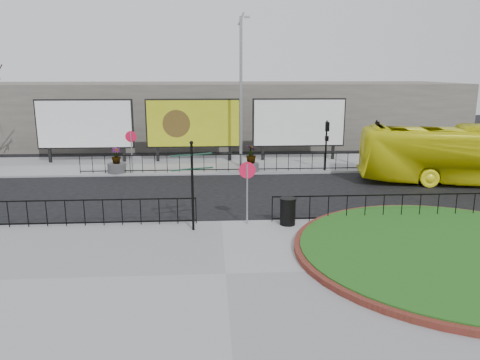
{
  "coord_description": "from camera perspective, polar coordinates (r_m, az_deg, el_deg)",
  "views": [
    {
      "loc": [
        -0.39,
        -17.88,
        6.0
      ],
      "look_at": [
        0.89,
        2.32,
        1.25
      ],
      "focal_mm": 35.0,
      "sensor_mm": 36.0,
      "label": 1
    }
  ],
  "objects": [
    {
      "name": "billboard_mid",
      "position": [
        31.06,
        -5.71,
        6.85
      ],
      "size": [
        6.2,
        0.31,
        4.1
      ],
      "color": "black",
      "rests_on": "pavement_far"
    },
    {
      "name": "brick_edge",
      "position": [
        16.98,
        24.58,
        -7.99
      ],
      "size": [
        10.4,
        10.4,
        0.18
      ],
      "primitive_type": "cylinder",
      "color": "maroon",
      "rests_on": "pavement_near"
    },
    {
      "name": "ground",
      "position": [
        18.86,
        -2.27,
        -5.36
      ],
      "size": [
        90.0,
        90.0,
        0.0
      ],
      "primitive_type": "plane",
      "color": "black",
      "rests_on": "ground"
    },
    {
      "name": "planter_a",
      "position": [
        28.45,
        -14.81,
        1.86
      ],
      "size": [
        1.06,
        1.06,
        1.5
      ],
      "color": "#4C4C4F",
      "rests_on": "pavement_far"
    },
    {
      "name": "signal_pole_a",
      "position": [
        28.35,
        10.51,
        5.07
      ],
      "size": [
        0.22,
        0.26,
        3.0
      ],
      "color": "black",
      "rests_on": "pavement_far"
    },
    {
      "name": "speed_sign_far",
      "position": [
        27.97,
        -13.13,
        4.46
      ],
      "size": [
        0.64,
        0.07,
        2.47
      ],
      "color": "gray",
      "rests_on": "pavement_far"
    },
    {
      "name": "lamp_post",
      "position": [
        28.96,
        0.12,
        10.88
      ],
      "size": [
        0.74,
        0.18,
        9.23
      ],
      "color": "gray",
      "rests_on": "pavement_far"
    },
    {
      "name": "railing_near_right",
      "position": [
        19.62,
        17.11,
        -3.16
      ],
      "size": [
        9.0,
        0.1,
        1.1
      ],
      "primitive_type": null,
      "color": "black",
      "rests_on": "pavement_near"
    },
    {
      "name": "signal_pole_b",
      "position": [
        29.22,
        16.24,
        5.01
      ],
      "size": [
        0.22,
        0.26,
        3.0
      ],
      "color": "black",
      "rests_on": "pavement_far"
    },
    {
      "name": "litter_bin",
      "position": [
        18.33,
        5.84,
        -3.81
      ],
      "size": [
        0.65,
        0.65,
        1.07
      ],
      "color": "black",
      "rests_on": "pavement_near"
    },
    {
      "name": "billboard_right",
      "position": [
        31.59,
        7.18,
        6.92
      ],
      "size": [
        6.2,
        0.31,
        4.1
      ],
      "color": "black",
      "rests_on": "pavement_far"
    },
    {
      "name": "fingerpost_sign",
      "position": [
        17.32,
        -5.85,
        0.36
      ],
      "size": [
        1.57,
        0.74,
        3.4
      ],
      "rotation": [
        0.0,
        0.0,
        0.27
      ],
      "color": "black",
      "rests_on": "pavement_near"
    },
    {
      "name": "pavement_near",
      "position": [
        14.19,
        -1.76,
        -11.56
      ],
      "size": [
        30.0,
        10.0,
        0.12
      ],
      "primitive_type": "cube",
      "color": "gray",
      "rests_on": "ground"
    },
    {
      "name": "railing_far",
      "position": [
        27.73,
        -0.7,
        2.12
      ],
      "size": [
        18.0,
        0.1,
        1.1
      ],
      "primitive_type": null,
      "color": "black",
      "rests_on": "pavement_far"
    },
    {
      "name": "grass_lawn",
      "position": [
        16.98,
        24.58,
        -7.92
      ],
      "size": [
        10.0,
        10.0,
        0.22
      ],
      "primitive_type": "cylinder",
      "color": "#1A4713",
      "rests_on": "pavement_near"
    },
    {
      "name": "planter_b",
      "position": [
        27.88,
        1.35,
        2.35
      ],
      "size": [
        0.95,
        0.95,
        1.59
      ],
      "color": "#4C4C4F",
      "rests_on": "pavement_far"
    },
    {
      "name": "railing_near_left",
      "position": [
        19.21,
        -20.5,
        -3.77
      ],
      "size": [
        10.0,
        0.1,
        1.1
      ],
      "primitive_type": null,
      "color": "black",
      "rests_on": "pavement_near"
    },
    {
      "name": "speed_sign_near",
      "position": [
        18.01,
        0.89,
        0.09
      ],
      "size": [
        0.64,
        0.07,
        2.47
      ],
      "color": "gray",
      "rests_on": "pavement_near"
    },
    {
      "name": "bus",
      "position": [
        28.01,
        26.06,
        2.78
      ],
      "size": [
        11.65,
        4.8,
        3.16
      ],
      "primitive_type": "imported",
      "rotation": [
        0.0,
        0.0,
        1.38
      ],
      "color": "yellow",
      "rests_on": "ground"
    },
    {
      "name": "building_backdrop",
      "position": [
        40.03,
        -3.1,
        8.17
      ],
      "size": [
        40.0,
        10.0,
        5.0
      ],
      "primitive_type": "cube",
      "color": "#6A655D",
      "rests_on": "ground"
    },
    {
      "name": "pavement_far",
      "position": [
        30.47,
        -2.84,
        1.95
      ],
      "size": [
        44.0,
        6.0,
        0.12
      ],
      "primitive_type": "cube",
      "color": "gray",
      "rests_on": "ground"
    },
    {
      "name": "billboard_left",
      "position": [
        32.08,
        -18.38,
        6.45
      ],
      "size": [
        6.2,
        0.31,
        4.1
      ],
      "color": "black",
      "rests_on": "pavement_far"
    }
  ]
}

